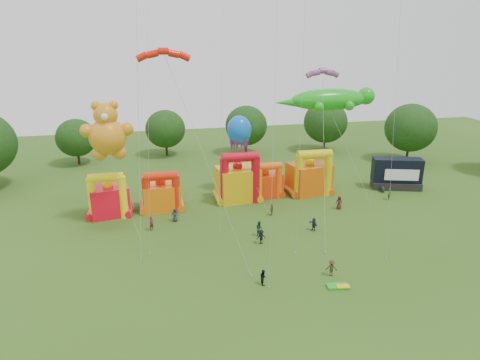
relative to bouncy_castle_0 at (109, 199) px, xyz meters
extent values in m
plane|color=#2A5016|center=(16.94, -26.95, -2.36)|extent=(160.00, 160.00, 0.00)
cylinder|color=#352314|center=(53.07, 14.75, -0.50)|extent=(0.44, 0.44, 3.72)
ellipsoid|color=#193A11|center=(53.07, 14.75, 4.05)|extent=(9.30, 9.30, 8.89)
cylinder|color=#352314|center=(40.69, 25.06, -0.60)|extent=(0.44, 0.44, 3.51)
ellipsoid|color=#193A11|center=(40.69, 25.06, 3.69)|extent=(8.77, 8.78, 8.39)
cylinder|color=#352314|center=(24.65, 26.68, -0.71)|extent=(0.44, 0.44, 3.30)
ellipsoid|color=#193A11|center=(24.65, 26.68, 3.33)|extent=(8.25, 8.25, 7.88)
cylinder|color=#352314|center=(8.94, 28.65, -0.81)|extent=(0.44, 0.44, 3.09)
ellipsoid|color=#193A11|center=(8.94, 28.65, 2.97)|extent=(7.73, 7.72, 7.38)
cylinder|color=#352314|center=(-7.23, 25.97, -0.92)|extent=(0.44, 0.44, 2.88)
ellipsoid|color=#193A11|center=(-7.23, 25.97, 2.60)|extent=(7.20, 7.20, 6.88)
cube|color=red|center=(0.00, 0.27, -0.39)|extent=(5.49, 4.72, 3.94)
cylinder|color=#FFF40D|center=(-1.89, -1.14, 0.46)|extent=(1.07, 1.07, 5.62)
cylinder|color=#FFF40D|center=(1.89, -1.14, 0.46)|extent=(1.07, 1.07, 5.62)
cylinder|color=#FFF40D|center=(0.00, -1.14, 3.27)|extent=(4.31, 1.12, 1.12)
sphere|color=#FFF40D|center=(0.00, 0.27, 1.88)|extent=(1.40, 1.40, 1.40)
cube|color=orange|center=(6.79, 0.87, -0.56)|extent=(5.08, 4.14, 3.59)
cylinder|color=red|center=(4.87, -0.56, 0.21)|extent=(1.09, 1.09, 5.13)
cylinder|color=red|center=(8.72, -0.56, 0.21)|extent=(1.09, 1.09, 5.13)
cylinder|color=red|center=(6.79, -0.56, 2.77)|extent=(4.39, 1.14, 1.14)
sphere|color=red|center=(6.79, 0.87, 1.54)|extent=(1.40, 1.40, 1.40)
cube|color=#DEA40B|center=(17.67, 2.13, 0.02)|extent=(6.18, 5.20, 4.76)
cylinder|color=red|center=(15.46, 0.49, 1.04)|extent=(1.25, 1.25, 6.79)
cylinder|color=red|center=(19.88, 0.49, 1.04)|extent=(1.25, 1.25, 6.79)
cylinder|color=red|center=(17.67, 0.49, 4.44)|extent=(5.04, 1.31, 1.31)
sphere|color=red|center=(17.67, 2.13, 2.70)|extent=(1.40, 1.40, 1.40)
cube|color=red|center=(21.83, 2.78, -0.64)|extent=(5.23, 4.55, 3.43)
cylinder|color=#FA570D|center=(20.06, 1.47, 0.10)|extent=(1.00, 1.00, 4.90)
cylinder|color=#FA570D|center=(23.60, 1.47, 0.10)|extent=(1.00, 1.00, 4.90)
cylinder|color=#FA570D|center=(21.83, 1.47, 2.55)|extent=(4.04, 1.05, 1.05)
sphere|color=#FA570D|center=(21.83, 2.78, 1.38)|extent=(1.40, 1.40, 1.40)
cube|color=#D3570B|center=(28.73, 2.67, -0.12)|extent=(6.48, 5.58, 4.48)
cylinder|color=#D9C40B|center=(26.50, 1.01, 0.84)|extent=(1.26, 1.26, 6.39)
cylinder|color=#D9C40B|center=(30.95, 1.01, 0.84)|extent=(1.26, 1.26, 6.39)
cylinder|color=#D9C40B|center=(28.73, 1.01, 4.04)|extent=(5.08, 1.32, 1.32)
sphere|color=#D9C40B|center=(28.73, 2.67, 2.42)|extent=(1.40, 1.40, 1.40)
cube|color=black|center=(42.67, 1.45, -1.81)|extent=(7.80, 4.79, 1.10)
cube|color=black|center=(42.67, 1.65, 0.57)|extent=(7.69, 4.45, 3.66)
cube|color=white|center=(42.67, 0.21, 0.21)|extent=(4.84, 1.57, 1.72)
cylinder|color=black|center=(39.74, 0.35, -1.96)|extent=(0.30, 0.90, 0.90)
cylinder|color=black|center=(45.59, 0.35, -1.96)|extent=(0.30, 0.90, 0.90)
sphere|color=orange|center=(0.84, -2.23, 8.74)|extent=(4.41, 4.41, 4.41)
sphere|color=orange|center=(0.84, -2.23, 11.34)|extent=(2.81, 2.81, 2.81)
sphere|color=orange|center=(-0.16, -2.23, 12.45)|extent=(1.10, 1.10, 1.10)
sphere|color=orange|center=(1.84, -2.23, 12.45)|extent=(1.10, 1.10, 1.10)
sphere|color=orange|center=(-1.47, -2.23, 9.54)|extent=(1.60, 1.60, 1.60)
sphere|color=orange|center=(3.15, -2.23, 9.54)|extent=(1.60, 1.60, 1.60)
sphere|color=orange|center=(-0.26, -2.23, 6.73)|extent=(1.81, 1.81, 1.81)
sphere|color=orange|center=(1.94, -2.23, 6.73)|extent=(1.81, 1.81, 1.81)
sphere|color=white|center=(0.84, -3.59, 11.34)|extent=(0.80, 0.80, 0.80)
ellipsoid|color=#1AAA18|center=(31.18, 2.67, 11.55)|extent=(11.64, 3.64, 3.09)
sphere|color=#1AAA18|center=(36.86, 2.67, 11.89)|extent=(2.50, 2.50, 2.50)
cone|color=#1AAA18|center=(25.27, 2.67, 11.32)|extent=(4.55, 1.82, 1.82)
sphere|color=#1AAA18|center=(33.45, 4.49, 10.87)|extent=(1.36, 1.36, 1.36)
sphere|color=#1AAA18|center=(33.45, 0.85, 10.87)|extent=(1.36, 1.36, 1.36)
sphere|color=#1AAA18|center=(28.91, 4.49, 10.87)|extent=(1.36, 1.36, 1.36)
sphere|color=#1AAA18|center=(28.91, 0.85, 10.87)|extent=(1.36, 1.36, 1.36)
ellipsoid|color=blue|center=(18.63, 5.47, 7.11)|extent=(3.55, 3.55, 4.26)
cone|color=#591E8C|center=(19.79, 5.47, 5.15)|extent=(0.80, 0.80, 2.84)
cone|color=#591E8C|center=(19.21, 6.47, 5.15)|extent=(0.80, 0.80, 2.84)
cone|color=#591E8C|center=(18.05, 6.47, 5.15)|extent=(0.80, 0.80, 2.84)
cone|color=#591E8C|center=(17.48, 5.47, 5.15)|extent=(0.80, 0.80, 2.84)
cone|color=#591E8C|center=(18.05, 4.47, 5.15)|extent=(0.80, 0.80, 2.84)
cone|color=#591E8C|center=(19.21, 4.47, 5.15)|extent=(0.80, 0.80, 2.84)
cube|color=green|center=(22.09, -22.39, -2.24)|extent=(2.14, 1.31, 0.24)
cube|color=yellow|center=(22.49, -22.69, -2.10)|extent=(1.28, 0.79, 0.10)
imported|color=#23283A|center=(8.22, -3.83, -1.46)|extent=(0.89, 0.59, 1.78)
imported|color=maroon|center=(5.24, -5.89, -1.44)|extent=(0.79, 0.76, 1.83)
imported|color=#1D4831|center=(17.67, -10.07, -1.43)|extent=(1.02, 1.11, 1.85)
imported|color=black|center=(17.34, -12.17, -1.50)|extent=(1.16, 0.74, 1.72)
imported|color=#3E3419|center=(20.83, -4.56, -1.56)|extent=(0.86, 0.97, 1.58)
imported|color=#25273E|center=(24.49, -10.15, -1.54)|extent=(0.91, 1.59, 1.64)
imported|color=#4D161F|center=(30.43, -4.49, -1.42)|extent=(1.09, 0.95, 1.87)
imported|color=#1B4521|center=(39.04, -2.78, -1.48)|extent=(0.70, 0.76, 1.75)
imported|color=black|center=(15.36, -20.35, -1.58)|extent=(0.65, 0.80, 1.55)
imported|color=#3D2E18|center=(22.33, -20.27, -1.51)|extent=(1.25, 0.98, 1.70)
camera|label=1|loc=(5.61, -54.54, 20.16)|focal=32.00mm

